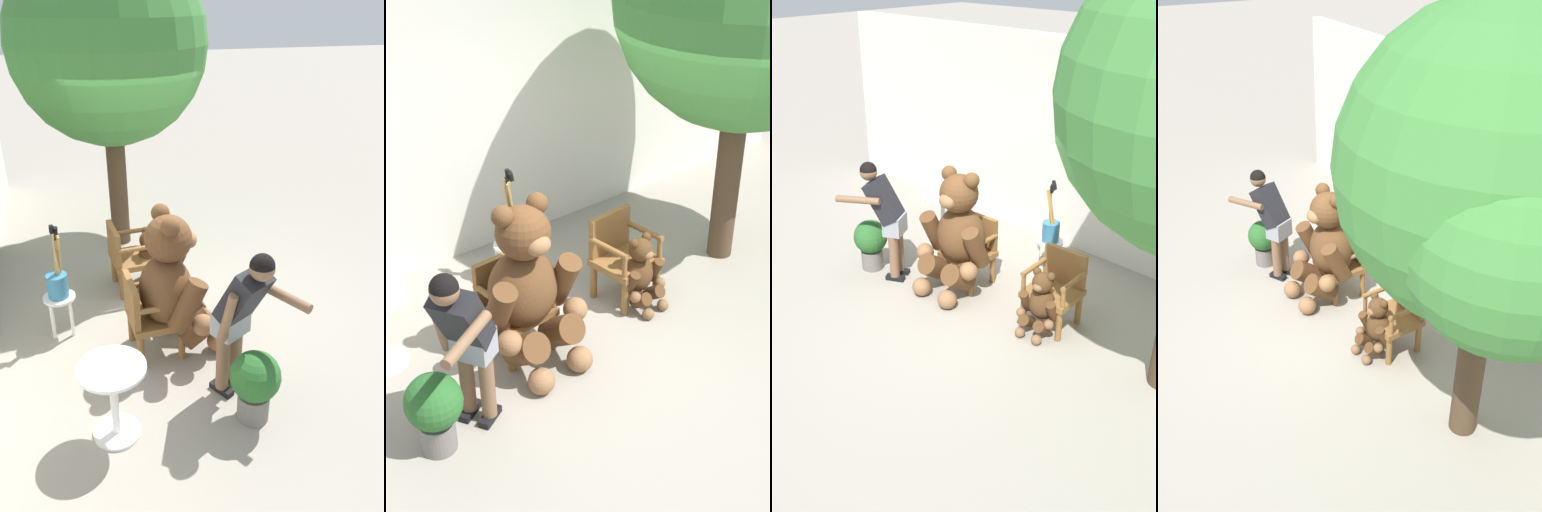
% 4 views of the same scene
% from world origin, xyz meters
% --- Properties ---
extents(ground_plane, '(60.00, 60.00, 0.00)m').
position_xyz_m(ground_plane, '(0.00, 0.00, 0.00)').
color(ground_plane, gray).
extents(back_wall, '(10.00, 0.16, 2.80)m').
position_xyz_m(back_wall, '(0.00, 2.40, 1.40)').
color(back_wall, silver).
rests_on(back_wall, ground).
extents(wooden_chair_left, '(0.58, 0.55, 0.86)m').
position_xyz_m(wooden_chair_left, '(-0.65, 0.64, 0.46)').
color(wooden_chair_left, brown).
rests_on(wooden_chair_left, ground).
extents(wooden_chair_right, '(0.60, 0.57, 0.86)m').
position_xyz_m(wooden_chair_right, '(0.65, 0.64, 0.46)').
color(wooden_chair_right, brown).
rests_on(wooden_chair_right, ground).
extents(teddy_bear_large, '(0.93, 0.89, 1.55)m').
position_xyz_m(teddy_bear_large, '(-0.65, 0.38, 0.76)').
color(teddy_bear_large, brown).
rests_on(teddy_bear_large, ground).
extents(teddy_bear_small, '(0.47, 0.46, 0.78)m').
position_xyz_m(teddy_bear_small, '(0.66, 0.36, 0.38)').
color(teddy_bear_small, '#4C3019').
rests_on(teddy_bear_small, ground).
extents(person_visitor, '(0.67, 0.71, 1.53)m').
position_xyz_m(person_visitor, '(-1.50, -0.01, 0.91)').
color(person_visitor, black).
rests_on(person_visitor, ground).
extents(white_stool, '(0.34, 0.34, 0.46)m').
position_xyz_m(white_stool, '(-0.08, 1.50, 0.36)').
color(white_stool, white).
rests_on(white_stool, ground).
extents(brush_bucket, '(0.22, 0.22, 0.83)m').
position_xyz_m(brush_bucket, '(-0.08, 1.50, 0.64)').
color(brush_bucket, teal).
rests_on(brush_bucket, white_stool).
extents(round_side_table, '(0.56, 0.56, 0.72)m').
position_xyz_m(round_side_table, '(-1.69, 1.14, 0.45)').
color(round_side_table, white).
rests_on(round_side_table, ground).
extents(potted_plant, '(0.44, 0.44, 0.68)m').
position_xyz_m(potted_plant, '(-1.82, -0.04, 0.40)').
color(potted_plant, slate).
rests_on(potted_plant, ground).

